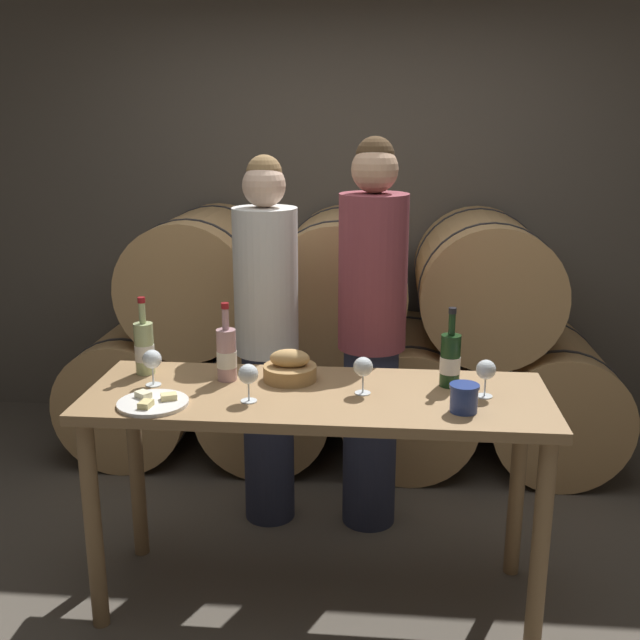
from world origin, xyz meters
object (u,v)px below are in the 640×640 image
object	(u,v)px
wine_bottle_rose	(227,354)
blue_crock	(464,397)
wine_glass_left	(248,375)
wine_bottle_red	(450,360)
person_left	(267,339)
wine_glass_right	(486,371)
bread_basket	(290,368)
tasting_table	(317,424)
wine_bottle_white	(144,348)
cheese_plate	(153,402)
wine_glass_far_left	(152,360)
person_right	(372,333)
wine_glass_center	(363,368)

from	to	relation	value
wine_bottle_rose	blue_crock	distance (m)	0.93
wine_glass_left	wine_bottle_red	bearing A→B (deg)	17.46
person_left	wine_glass_right	xyz separation A→B (m)	(0.91, -0.60, 0.08)
wine_bottle_red	wine_bottle_rose	world-z (taller)	wine_bottle_rose
blue_crock	bread_basket	world-z (taller)	bread_basket
wine_glass_left	wine_glass_right	distance (m)	0.87
tasting_table	person_left	size ratio (longest dim) A/B	1.01
wine_bottle_white	cheese_plate	size ratio (longest dim) A/B	1.23
tasting_table	person_left	distance (m)	0.70
blue_crock	wine_glass_far_left	bearing A→B (deg)	172.10
person_right	wine_bottle_red	xyz separation A→B (m)	(0.31, -0.50, 0.05)
wine_bottle_rose	blue_crock	xyz separation A→B (m)	(0.90, -0.25, -0.05)
blue_crock	wine_bottle_red	bearing A→B (deg)	96.66
wine_glass_center	wine_glass_right	bearing A→B (deg)	1.06
bread_basket	cheese_plate	xyz separation A→B (m)	(-0.46, -0.31, -0.04)
blue_crock	wine_glass_far_left	size ratio (longest dim) A/B	0.74
wine_bottle_red	wine_glass_right	size ratio (longest dim) A/B	2.18
wine_bottle_white	cheese_plate	xyz separation A→B (m)	(0.13, -0.33, -0.10)
bread_basket	cheese_plate	distance (m)	0.55
person_left	wine_glass_far_left	size ratio (longest dim) A/B	12.12
wine_glass_far_left	wine_glass_left	xyz separation A→B (m)	(0.40, -0.13, 0.00)
wine_bottle_white	wine_glass_center	world-z (taller)	wine_bottle_white
person_left	tasting_table	bearing A→B (deg)	-64.97
wine_bottle_rose	wine_glass_left	xyz separation A→B (m)	(0.13, -0.22, -0.00)
person_left	blue_crock	xyz separation A→B (m)	(0.82, -0.76, 0.04)
person_left	wine_bottle_white	xyz separation A→B (m)	(-0.42, -0.46, 0.09)
bread_basket	wine_bottle_rose	bearing A→B (deg)	-175.29
person_left	person_right	world-z (taller)	person_right
wine_bottle_white	wine_bottle_rose	bearing A→B (deg)	-7.72
wine_bottle_white	wine_glass_left	xyz separation A→B (m)	(0.47, -0.27, -0.01)
tasting_table	wine_glass_far_left	distance (m)	0.68
person_right	blue_crock	bearing A→B (deg)	-65.77
wine_glass_far_left	bread_basket	bearing A→B (deg)	11.78
wine_bottle_rose	person_left	bearing A→B (deg)	81.41
wine_bottle_white	cheese_plate	bearing A→B (deg)	-68.20
tasting_table	wine_bottle_red	distance (m)	0.56
person_right	wine_glass_center	distance (m)	0.61
wine_bottle_red	wine_glass_far_left	distance (m)	1.14
wine_glass_left	tasting_table	bearing A→B (deg)	24.94
wine_bottle_red	wine_glass_right	world-z (taller)	wine_bottle_red
wine_bottle_white	bread_basket	size ratio (longest dim) A/B	1.50
person_right	wine_glass_right	bearing A→B (deg)	-54.37
wine_glass_far_left	cheese_plate	bearing A→B (deg)	-73.25
person_left	bread_basket	bearing A→B (deg)	-70.83
blue_crock	wine_glass_left	distance (m)	0.77
bread_basket	wine_bottle_white	bearing A→B (deg)	177.43
wine_bottle_rose	wine_glass_right	world-z (taller)	wine_bottle_rose
tasting_table	cheese_plate	size ratio (longest dim) A/B	6.81
person_left	wine_bottle_red	xyz separation A→B (m)	(0.79, -0.50, 0.09)
wine_bottle_red	cheese_plate	world-z (taller)	wine_bottle_red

